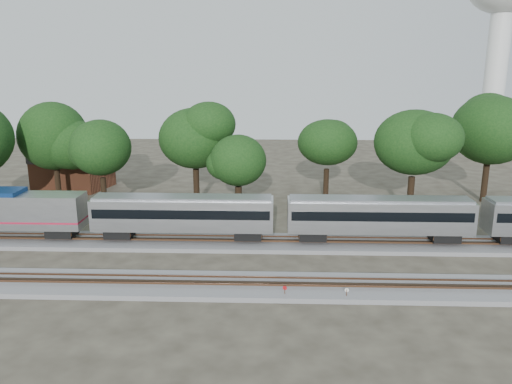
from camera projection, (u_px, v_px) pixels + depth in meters
ground at (270, 269)px, 43.24m from camera, size 160.00×160.00×0.00m
track_far at (270, 243)px, 49.01m from camera, size 160.00×5.00×0.73m
track_near at (269, 286)px, 39.31m from camera, size 160.00×5.00×0.73m
train at (381, 215)px, 47.91m from camera, size 91.36×3.15×4.65m
switch_stand_red at (285, 291)px, 37.54m from camera, size 0.31×0.15×1.03m
switch_stand_white at (347, 293)px, 37.22m from camera, size 0.32×0.09×1.02m
switch_lever at (334, 295)px, 38.01m from camera, size 0.55×0.39×0.30m
water_tower at (503, 5)px, 87.13m from camera, size 13.47×13.47×37.29m
brick_building at (73, 171)px, 71.95m from camera, size 11.15×8.93×4.75m
tree_1 at (53, 136)px, 64.06m from camera, size 8.56×8.56×12.08m
tree_2 at (101, 148)px, 58.39m from camera, size 7.99×7.99×11.26m
tree_3 at (195, 138)px, 61.80m from camera, size 8.58×8.58×12.10m
tree_4 at (238, 161)px, 56.83m from camera, size 6.79×6.79×9.57m
tree_5 at (327, 142)px, 64.28m from camera, size 7.72×7.72×10.88m
tree_6 at (414, 143)px, 56.82m from camera, size 8.82×8.82×12.43m
tree_7 at (491, 130)px, 62.80m from camera, size 9.49×9.49×13.39m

